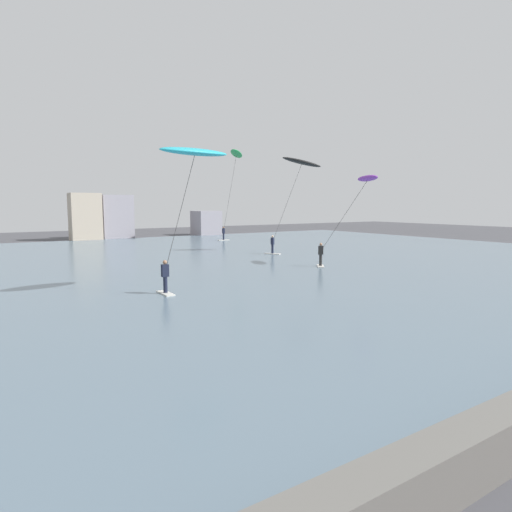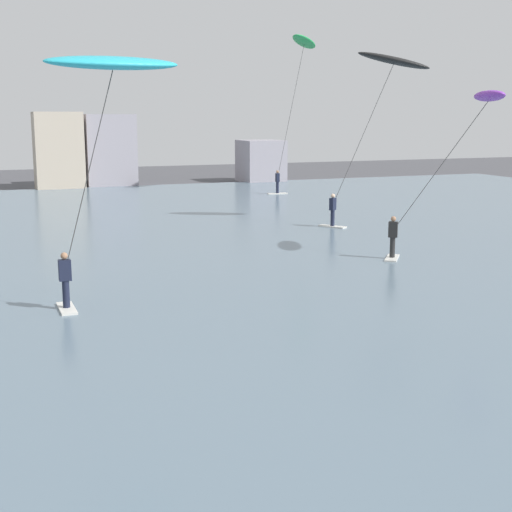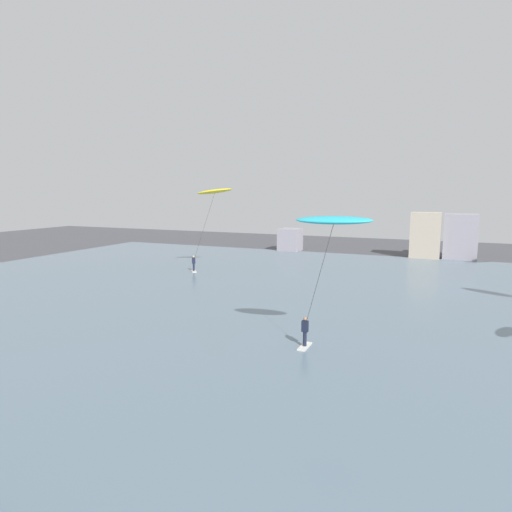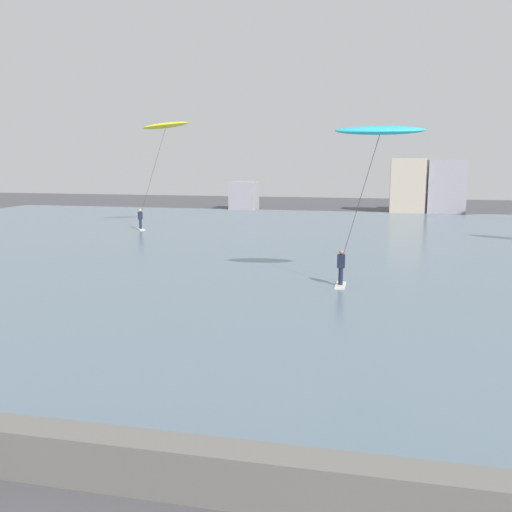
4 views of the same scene
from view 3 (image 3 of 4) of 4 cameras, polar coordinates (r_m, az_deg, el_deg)
The scene contains 4 objects.
water_bay at distance 33.33m, azimuth 13.17°, elevation -6.15°, with size 84.00×52.00×0.10m, color slate.
far_shore_buildings at distance 59.00m, azimuth 23.58°, elevation 1.97°, with size 37.55×4.54×5.80m.
kitesurfer_cyan at distance 21.76m, azimuth 9.89°, elevation 3.52°, with size 3.89×1.94×7.08m.
kitesurfer_yellow at distance 45.32m, azimuth -5.64°, elevation 7.71°, with size 4.34×3.29×8.74m.
Camera 3 is at (5.55, -0.53, 8.27)m, focal length 30.54 mm.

